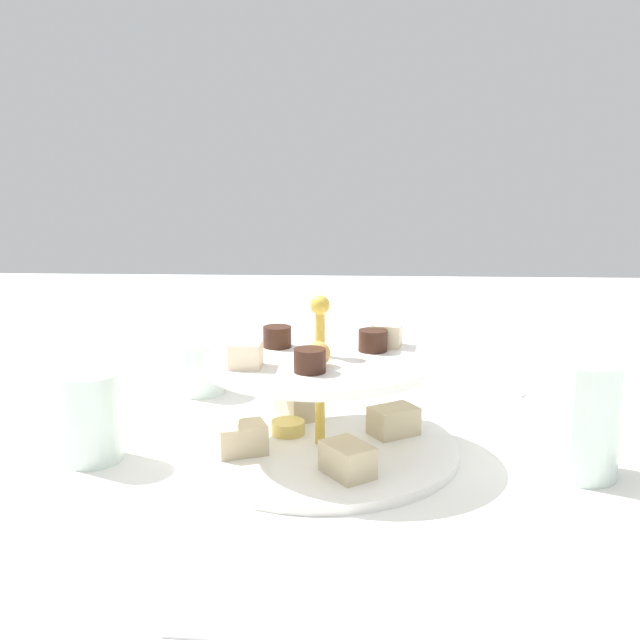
# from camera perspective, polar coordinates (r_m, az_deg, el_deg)

# --- Properties ---
(ground_plane) EXTENTS (2.40, 2.40, 0.00)m
(ground_plane) POSITION_cam_1_polar(r_m,az_deg,el_deg) (0.77, -0.00, -10.19)
(ground_plane) COLOR silver
(tiered_serving_stand) EXTENTS (0.28, 0.28, 0.16)m
(tiered_serving_stand) POSITION_cam_1_polar(r_m,az_deg,el_deg) (0.76, -0.03, -6.98)
(tiered_serving_stand) COLOR white
(tiered_serving_stand) RESTS_ON ground_plane
(water_glass_tall_right) EXTENTS (0.07, 0.07, 0.11)m
(water_glass_tall_right) POSITION_cam_1_polar(r_m,az_deg,el_deg) (0.75, 19.74, -7.21)
(water_glass_tall_right) COLOR silver
(water_glass_tall_right) RESTS_ON ground_plane
(water_glass_short_left) EXTENTS (0.06, 0.06, 0.07)m
(water_glass_short_left) POSITION_cam_1_polar(r_m,az_deg,el_deg) (0.97, -9.29, -3.69)
(water_glass_short_left) COLOR silver
(water_glass_short_left) RESTS_ON ground_plane
(teacup_with_saucer) EXTENTS (0.09, 0.09, 0.05)m
(teacup_with_saucer) POSITION_cam_1_polar(r_m,az_deg,el_deg) (1.02, -1.71, -3.19)
(teacup_with_saucer) COLOR white
(teacup_with_saucer) RESTS_ON ground_plane
(butter_knife_left) EXTENTS (0.17, 0.02, 0.00)m
(butter_knife_left) POSITION_cam_1_polar(r_m,az_deg,el_deg) (0.50, -1.70, -23.33)
(butter_knife_left) COLOR silver
(butter_knife_left) RESTS_ON ground_plane
(butter_knife_right) EXTENTS (0.15, 0.11, 0.00)m
(butter_knife_right) POSITION_cam_1_polar(r_m,az_deg,el_deg) (1.01, 11.05, -4.82)
(butter_knife_right) COLOR silver
(butter_knife_right) RESTS_ON ground_plane
(water_glass_mid_back) EXTENTS (0.06, 0.06, 0.09)m
(water_glass_mid_back) POSITION_cam_1_polar(r_m,az_deg,el_deg) (0.77, -17.37, -7.19)
(water_glass_mid_back) COLOR silver
(water_glass_mid_back) RESTS_ON ground_plane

